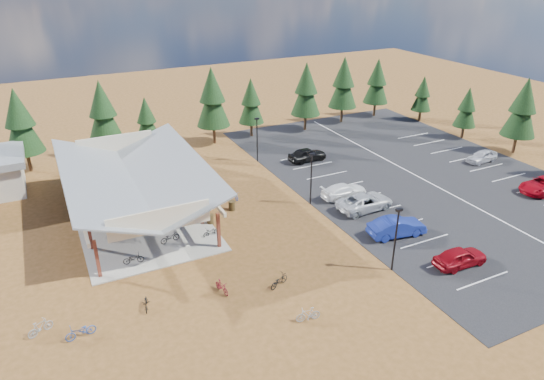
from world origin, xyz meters
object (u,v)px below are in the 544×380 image
object	(u,v)px
car_0	(460,257)
car_8	(482,156)
lamp_post_0	(396,235)
bike_1	(115,234)
bike_8	(146,303)
bike_14	(234,195)
car_6	(544,185)
lamp_post_2	(257,137)
bike_4	(170,237)
bike_13	(308,314)
car_1	(397,227)
bike_3	(115,190)
lamp_post_1	(311,175)
trash_bin_0	(210,219)
car_2	(365,202)
car_4	(307,155)
bike_16	(211,232)
bike_9	(40,327)
car_3	(344,191)
bike_15	(220,199)
bike_11	(222,287)
bike_pavilion	(134,176)
bike_10	(81,331)
bike_12	(279,281)
bike_5	(151,210)
bike_7	(162,181)
bike_0	(133,259)

from	to	relation	value
car_0	car_8	bearing A→B (deg)	-49.23
lamp_post_0	bike_1	bearing A→B (deg)	142.72
lamp_post_0	bike_8	size ratio (longest dim) A/B	3.30
bike_14	car_6	distance (m)	30.52
lamp_post_2	bike_4	bearing A→B (deg)	-136.58
lamp_post_0	bike_13	distance (m)	9.02
car_1	bike_8	bearing A→B (deg)	98.69
bike_1	bike_3	distance (m)	8.75
lamp_post_1	car_6	xyz separation A→B (m)	(22.00, -7.88, -2.20)
bike_1	trash_bin_0	bearing A→B (deg)	-99.70
car_2	car_4	world-z (taller)	car_4
car_8	trash_bin_0	bearing A→B (deg)	-94.32
bike_16	car_6	world-z (taller)	car_6
bike_9	car_4	distance (m)	33.75
bike_8	car_0	world-z (taller)	car_0
car_0	car_3	size ratio (longest dim) A/B	0.91
bike_3	car_8	distance (m)	40.14
bike_13	bike_3	bearing A→B (deg)	-153.16
bike_4	car_3	world-z (taller)	car_3
bike_15	car_3	bearing A→B (deg)	-150.70
bike_11	bike_15	bearing A→B (deg)	57.19
bike_3	bike_9	distance (m)	19.51
bike_4	lamp_post_1	bearing A→B (deg)	-95.92
bike_15	car_0	distance (m)	21.60
bike_pavilion	bike_8	xyz separation A→B (m)	(-2.37, -13.34, -3.41)
car_4	bike_4	bearing A→B (deg)	116.82
bike_16	car_4	distance (m)	18.97
bike_pavilion	car_2	xyz separation A→B (m)	(18.93, -8.18, -3.03)
bike_10	bike_12	bearing A→B (deg)	79.55
bike_1	bike_5	xyz separation A→B (m)	(3.65, 2.85, 0.03)
lamp_post_0	lamp_post_2	world-z (taller)	same
lamp_post_2	bike_3	size ratio (longest dim) A/B	3.04
bike_16	car_0	bearing A→B (deg)	39.53
bike_15	car_6	distance (m)	31.85
lamp_post_0	bike_16	size ratio (longest dim) A/B	3.39
bike_13	car_2	size ratio (longest dim) A/B	0.31
bike_7	car_1	distance (m)	23.65
bike_7	bike_8	size ratio (longest dim) A/B	1.10
bike_13	lamp_post_1	bearing A→B (deg)	158.22
bike_10	car_2	bearing A→B (deg)	96.15
bike_0	car_8	size ratio (longest dim) A/B	0.40
bike_pavilion	bike_16	bearing A→B (deg)	-54.14
bike_0	bike_12	size ratio (longest dim) A/B	0.90
bike_pavilion	bike_5	size ratio (longest dim) A/B	11.93
bike_pavilion	car_6	world-z (taller)	bike_pavilion
bike_13	car_8	xyz separation A→B (m)	(31.19, 14.62, 0.21)
car_3	car_4	size ratio (longest dim) A/B	1.04
bike_pavilion	car_0	size ratio (longest dim) A/B	4.55
bike_15	lamp_post_0	bearing A→B (deg)	164.87
lamp_post_2	trash_bin_0	bearing A→B (deg)	-130.39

